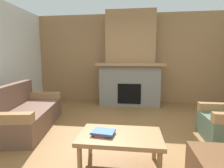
{
  "coord_description": "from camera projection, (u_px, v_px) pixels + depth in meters",
  "views": [
    {
      "loc": [
        0.12,
        -2.58,
        1.33
      ],
      "look_at": [
        -0.28,
        0.66,
        0.87
      ],
      "focal_mm": 28.17,
      "sensor_mm": 36.0,
      "label": 1
    }
  ],
  "objects": [
    {
      "name": "couch",
      "position": [
        25.0,
        114.0,
        3.41
      ],
      "size": [
        1.14,
        1.92,
        0.85
      ],
      "color": "brown",
      "rests_on": "ground"
    },
    {
      "name": "book_stack_near_edge",
      "position": [
        103.0,
        132.0,
        2.12
      ],
      "size": [
        0.29,
        0.23,
        0.05
      ],
      "color": "#B23833",
      "rests_on": "coffee_table"
    },
    {
      "name": "ground",
      "position": [
        125.0,
        145.0,
        2.74
      ],
      "size": [
        9.0,
        9.0,
        0.0
      ],
      "primitive_type": "plane",
      "color": "brown"
    },
    {
      "name": "fireplace",
      "position": [
        130.0,
        65.0,
        5.15
      ],
      "size": [
        1.9,
        0.82,
        2.7
      ],
      "color": "gray",
      "rests_on": "ground"
    },
    {
      "name": "coffee_table",
      "position": [
        120.0,
        139.0,
        2.14
      ],
      "size": [
        1.0,
        0.6,
        0.43
      ],
      "color": "#997047",
      "rests_on": "ground"
    },
    {
      "name": "wall_back_wood_panel",
      "position": [
        130.0,
        59.0,
        5.5
      ],
      "size": [
        6.0,
        0.12,
        2.7
      ],
      "primitive_type": "cube",
      "color": "#997047",
      "rests_on": "ground"
    }
  ]
}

